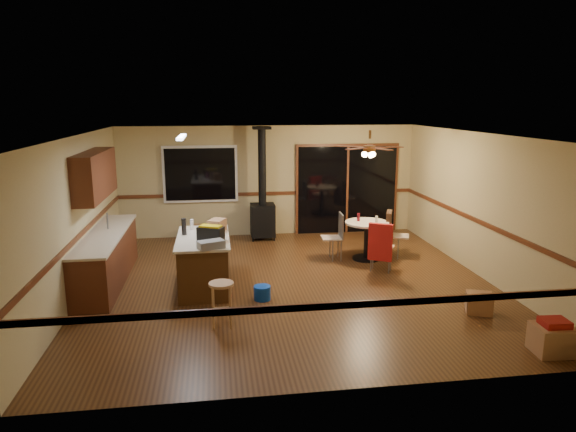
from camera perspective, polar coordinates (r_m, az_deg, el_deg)
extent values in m
plane|color=#4A2B14|center=(9.16, 0.27, -7.45)|extent=(7.00, 7.00, 0.00)
plane|color=silver|center=(8.62, 0.29, 9.01)|extent=(7.00, 7.00, 0.00)
plane|color=tan|center=(12.22, -2.14, 3.92)|extent=(7.00, 0.00, 7.00)
plane|color=tan|center=(5.48, 5.69, -7.02)|extent=(7.00, 0.00, 7.00)
plane|color=tan|center=(8.99, -22.37, -0.17)|extent=(0.00, 7.00, 7.00)
plane|color=tan|center=(9.93, 20.70, 1.10)|extent=(0.00, 7.00, 7.00)
cube|color=black|center=(12.08, -9.71, 4.60)|extent=(1.72, 0.10, 1.32)
cube|color=black|center=(12.55, 6.57, 2.91)|extent=(2.52, 0.10, 2.10)
cube|color=#552715|center=(9.61, -19.50, -4.53)|extent=(0.60, 3.00, 0.86)
cube|color=beige|center=(9.49, -19.70, -1.93)|extent=(0.64, 3.04, 0.04)
cube|color=#552715|center=(9.52, -20.65, 4.31)|extent=(0.35, 2.00, 0.80)
cube|color=#492A12|center=(8.93, -9.33, -5.23)|extent=(0.80, 1.60, 0.86)
cube|color=beige|center=(8.81, -9.43, -2.44)|extent=(0.88, 1.68, 0.04)
cube|color=black|center=(11.92, -2.83, -0.45)|extent=(0.55, 0.50, 0.75)
cylinder|color=black|center=(11.70, -2.90, 5.58)|extent=(0.18, 0.18, 1.77)
cylinder|color=brown|center=(10.18, 9.05, 7.43)|extent=(0.24, 0.24, 0.10)
cylinder|color=brown|center=(10.16, 9.10, 8.94)|extent=(0.05, 0.05, 0.16)
sphere|color=#FFD88C|center=(10.20, 9.02, 6.76)|extent=(0.16, 0.16, 0.16)
cube|color=white|center=(8.85, -11.75, 8.59)|extent=(0.10, 1.20, 0.04)
cube|color=slate|center=(8.09, -8.55, -3.15)|extent=(0.45, 0.35, 0.12)
cube|color=black|center=(8.53, -8.58, -1.97)|extent=(0.47, 0.37, 0.23)
cube|color=gold|center=(8.50, -8.61, -1.13)|extent=(0.39, 0.31, 0.03)
cube|color=#966743|center=(9.12, -7.88, -1.04)|extent=(0.35, 0.39, 0.22)
cylinder|color=black|center=(8.98, -11.49, -1.16)|extent=(0.10, 0.10, 0.28)
cylinder|color=#D84C8C|center=(8.70, -9.45, -1.82)|extent=(0.07, 0.07, 0.19)
cylinder|color=white|center=(9.32, -10.64, -0.94)|extent=(0.08, 0.08, 0.19)
cylinder|color=tan|center=(7.46, -7.37, -9.69)|extent=(0.37, 0.37, 0.64)
cylinder|color=#0B3BA5|center=(8.40, -2.88, -8.52)|extent=(0.33, 0.33, 0.23)
cylinder|color=black|center=(10.61, 8.63, -4.65)|extent=(0.55, 0.55, 0.04)
cylinder|color=black|center=(10.51, 8.70, -2.72)|extent=(0.10, 0.10, 0.70)
cylinder|color=beige|center=(10.42, 8.77, -0.76)|extent=(0.88, 0.88, 0.04)
cylinder|color=#590C14|center=(10.45, 7.84, -0.12)|extent=(0.06, 0.06, 0.16)
cylinder|color=beige|center=(10.41, 9.81, -0.33)|extent=(0.07, 0.07, 0.13)
cube|color=tan|center=(10.41, 4.86, -2.43)|extent=(0.42, 0.42, 0.03)
cube|color=slate|center=(10.38, 5.92, -1.06)|extent=(0.05, 0.40, 0.50)
cube|color=tan|center=(9.88, 10.43, -3.41)|extent=(0.55, 0.55, 0.03)
cube|color=slate|center=(9.64, 10.27, -2.27)|extent=(0.36, 0.22, 0.50)
cube|color=#AA1713|center=(9.64, 10.22, -2.88)|extent=(0.43, 0.31, 0.70)
cube|color=tan|center=(10.76, 12.21, -2.17)|extent=(0.52, 0.52, 0.03)
cube|color=slate|center=(10.71, 11.25, -0.82)|extent=(0.18, 0.38, 0.50)
cube|color=black|center=(10.73, 11.12, -1.34)|extent=(0.26, 0.45, 0.70)
cube|color=#966743|center=(11.99, -9.60, -1.88)|extent=(0.51, 0.43, 0.37)
cube|color=#966743|center=(7.50, 27.34, -12.08)|extent=(0.51, 0.44, 0.37)
cube|color=#966743|center=(8.40, 20.46, -9.05)|extent=(0.47, 0.44, 0.30)
cube|color=maroon|center=(7.41, 27.52, -10.47)|extent=(0.34, 0.29, 0.09)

